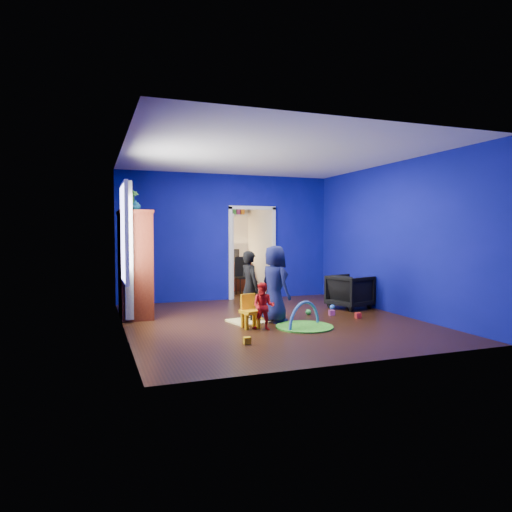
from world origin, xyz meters
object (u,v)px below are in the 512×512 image
object	(u,v)px
tv_armoire	(135,264)
crt_tv	(137,262)
study_desk	(233,277)
folding_chair	(245,277)
child_black	(250,286)
kid_chair	(251,313)
child_navy	(275,284)
play_mat	(304,327)
toddler_red	(263,306)
vase	(136,205)
hopper_ball	(267,309)
armchair	(350,291)

from	to	relation	value
tv_armoire	crt_tv	size ratio (longest dim) A/B	2.80
study_desk	folding_chair	world-z (taller)	folding_chair
child_black	study_desk	distance (m)	4.21
kid_chair	folding_chair	xyz separation A→B (m)	(1.15, 3.73, 0.21)
child_navy	crt_tv	bearing A→B (deg)	41.87
crt_tv	kid_chair	xyz separation A→B (m)	(1.63, -1.73, -0.77)
crt_tv	play_mat	world-z (taller)	crt_tv
child_black	folding_chair	distance (m)	3.28
toddler_red	vase	xyz separation A→B (m)	(-1.82, 1.63, 1.67)
hopper_ball	study_desk	xyz separation A→B (m)	(0.64, 4.11, 0.18)
tv_armoire	folding_chair	bearing A→B (deg)	35.43
toddler_red	play_mat	xyz separation A→B (m)	(0.70, -0.06, -0.37)
toddler_red	study_desk	distance (m)	5.00
vase	kid_chair	bearing A→B (deg)	-40.53
armchair	crt_tv	size ratio (longest dim) A/B	1.09
vase	kid_chair	xyz separation A→B (m)	(1.67, -1.43, -1.80)
kid_chair	armchair	bearing A→B (deg)	7.56
child_black	toddler_red	xyz separation A→B (m)	(-0.05, -0.80, -0.24)
child_black	hopper_ball	world-z (taller)	child_black
study_desk	kid_chair	bearing A→B (deg)	-103.77
vase	armchair	bearing A→B (deg)	-3.81
kid_chair	play_mat	bearing A→B (deg)	-33.25
vase	play_mat	size ratio (longest dim) A/B	0.19
armchair	folding_chair	xyz separation A→B (m)	(-1.42, 2.59, 0.11)
play_mat	study_desk	bearing A→B (deg)	86.53
armchair	study_desk	world-z (taller)	study_desk
play_mat	toddler_red	bearing A→B (deg)	175.35
study_desk	child_black	bearing A→B (deg)	-103.10
child_black	hopper_ball	xyz separation A→B (m)	(0.32, -0.02, -0.43)
armchair	child_black	bearing A→B (deg)	85.06
kid_chair	folding_chair	world-z (taller)	folding_chair
toddler_red	crt_tv	bearing A→B (deg)	166.50
child_black	play_mat	xyz separation A→B (m)	(0.65, -0.86, -0.61)
vase	hopper_ball	size ratio (longest dim) A/B	0.48
kid_chair	hopper_ball	bearing A→B (deg)	32.19
study_desk	child_navy	bearing A→B (deg)	-97.67
crt_tv	hopper_ball	bearing A→B (deg)	-28.14
tv_armoire	vase	bearing A→B (deg)	-90.00
play_mat	crt_tv	bearing A→B (deg)	141.33
toddler_red	vase	distance (m)	2.96
child_navy	hopper_ball	distance (m)	0.54
vase	play_mat	distance (m)	3.65
tv_armoire	play_mat	world-z (taller)	tv_armoire
toddler_red	folding_chair	bearing A→B (deg)	109.52
armchair	child_black	xyz separation A→B (m)	(-2.38, -0.55, 0.27)
hopper_ball	armchair	bearing A→B (deg)	15.28
child_black	tv_armoire	distance (m)	2.21
child_navy	toddler_red	world-z (taller)	child_navy
hopper_ball	vase	bearing A→B (deg)	158.82
child_navy	study_desk	bearing A→B (deg)	-23.31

